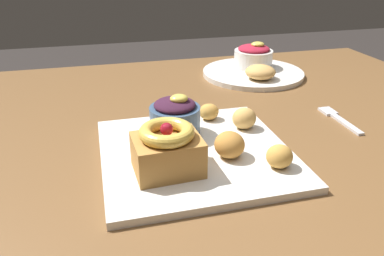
% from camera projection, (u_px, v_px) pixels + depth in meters
% --- Properties ---
extents(dining_table, '(1.32, 0.98, 0.73)m').
position_uv_depth(dining_table, '(192.00, 178.00, 0.71)').
color(dining_table, brown).
rests_on(dining_table, ground_plane).
extents(front_plate, '(0.29, 0.29, 0.01)m').
position_uv_depth(front_plate, '(195.00, 153.00, 0.60)').
color(front_plate, white).
rests_on(front_plate, dining_table).
extents(cake_slice, '(0.10, 0.08, 0.07)m').
position_uv_depth(cake_slice, '(167.00, 149.00, 0.52)').
color(cake_slice, '#B77F3D').
rests_on(cake_slice, front_plate).
extents(berry_ramekin, '(0.08, 0.08, 0.07)m').
position_uv_depth(berry_ramekin, '(175.00, 117.00, 0.63)').
color(berry_ramekin, '#3D5675').
rests_on(berry_ramekin, front_plate).
extents(fritter_front, '(0.04, 0.04, 0.03)m').
position_uv_depth(fritter_front, '(279.00, 156.00, 0.54)').
color(fritter_front, gold).
rests_on(fritter_front, front_plate).
extents(fritter_middle, '(0.05, 0.05, 0.04)m').
position_uv_depth(fritter_middle, '(229.00, 145.00, 0.57)').
color(fritter_middle, '#BC7F38').
rests_on(fritter_middle, front_plate).
extents(fritter_back, '(0.04, 0.04, 0.04)m').
position_uv_depth(fritter_back, '(244.00, 118.00, 0.66)').
color(fritter_back, tan).
rests_on(fritter_back, front_plate).
extents(fritter_extra, '(0.04, 0.03, 0.03)m').
position_uv_depth(fritter_extra, '(209.00, 112.00, 0.69)').
color(fritter_extra, gold).
rests_on(fritter_extra, front_plate).
extents(back_plate, '(0.26, 0.26, 0.01)m').
position_uv_depth(back_plate, '(253.00, 73.00, 0.97)').
color(back_plate, white).
rests_on(back_plate, dining_table).
extents(back_ramekin, '(0.10, 0.10, 0.07)m').
position_uv_depth(back_ramekin, '(253.00, 56.00, 0.99)').
color(back_ramekin, white).
rests_on(back_ramekin, back_plate).
extents(back_pastry, '(0.07, 0.07, 0.03)m').
position_uv_depth(back_pastry, '(260.00, 72.00, 0.91)').
color(back_pastry, tan).
rests_on(back_pastry, back_plate).
extents(fork, '(0.03, 0.13, 0.00)m').
position_uv_depth(fork, '(338.00, 118.00, 0.73)').
color(fork, silver).
rests_on(fork, dining_table).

